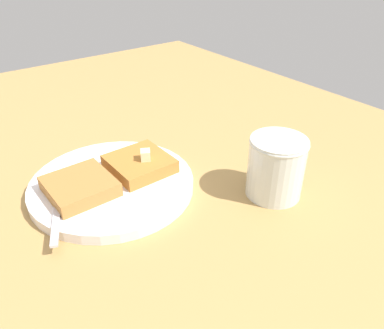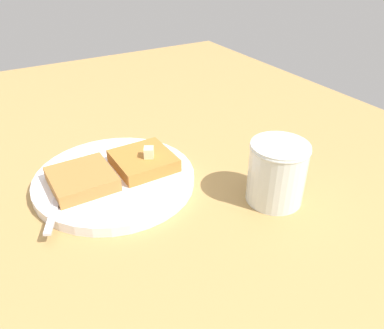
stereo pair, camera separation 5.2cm
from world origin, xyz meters
TOP-DOWN VIEW (x-y plane):
  - table_surface at (0.00, 0.00)cm, footprint 111.77×111.77cm
  - plate at (2.98, 10.44)cm, footprint 23.62×23.62cm
  - toast_slice_left at (-1.78, 10.36)cm, footprint 8.61×8.83cm
  - toast_slice_middle at (7.74, 10.51)cm, footprint 8.61×8.83cm
  - butter_pat_primary at (-2.38, 11.29)cm, footprint 1.97×2.03cm
  - fork at (10.94, 10.56)cm, footprint 7.61×15.28cm
  - syrup_jar at (-14.91, 25.33)cm, footprint 7.99×7.99cm

SIDE VIEW (x-z plane):
  - table_surface at x=0.00cm, z-range 0.00..2.56cm
  - plate at x=2.98cm, z-range 2.68..4.18cm
  - fork at x=10.94cm, z-range 4.06..4.42cm
  - toast_slice_left at x=-1.78cm, z-range 4.06..6.01cm
  - toast_slice_middle at x=7.74cm, z-range 4.06..6.01cm
  - syrup_jar at x=-14.91cm, z-range 2.25..10.98cm
  - butter_pat_primary at x=-2.38cm, z-range 6.01..7.56cm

